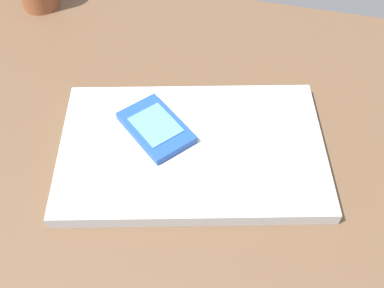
% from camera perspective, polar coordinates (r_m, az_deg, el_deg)
% --- Properties ---
extents(desk_surface, '(1.20, 0.80, 0.03)m').
position_cam_1_polar(desk_surface, '(0.58, -1.56, -5.44)').
color(desk_surface, brown).
rests_on(desk_surface, ground).
extents(laptop_closed, '(0.38, 0.29, 0.02)m').
position_cam_1_polar(laptop_closed, '(0.58, 0.00, -0.66)').
color(laptop_closed, '#B7BABC').
rests_on(laptop_closed, desk_surface).
extents(cell_phone_on_laptop, '(0.11, 0.11, 0.01)m').
position_cam_1_polar(cell_phone_on_laptop, '(0.59, -4.56, 2.08)').
color(cell_phone_on_laptop, '#1E479E').
rests_on(cell_phone_on_laptop, laptop_closed).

